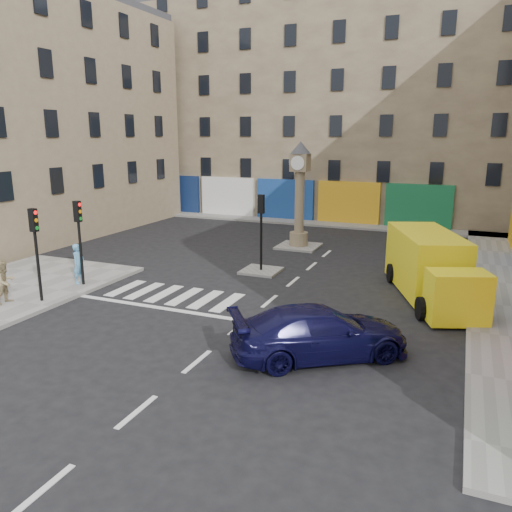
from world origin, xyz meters
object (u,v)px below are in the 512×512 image
Objects in this scene: traffic_light_island at (261,220)px; navy_sedan at (320,332)px; traffic_light_left_near at (35,240)px; pedestrian_tan at (5,282)px; traffic_light_left_far at (79,229)px; pedestrian_blue at (79,264)px; clock_pillar at (300,188)px; yellow_van at (430,267)px.

navy_sedan is at bearing -57.42° from traffic_light_island.
traffic_light_left_near is 0.68× the size of navy_sedan.
pedestrian_tan is at bearing -144.89° from traffic_light_left_near.
traffic_light_left_far reaches higher than navy_sedan.
traffic_light_left_far is 3.67m from pedestrian_tan.
pedestrian_blue is (-11.83, 2.92, 0.25)m from navy_sedan.
clock_pillar reaches higher than pedestrian_tan.
yellow_van is (7.89, -6.84, -2.26)m from clock_pillar.
yellow_van is (14.19, 4.56, -1.33)m from traffic_light_left_far.
traffic_light_left_far is 1.61m from pedestrian_blue.
pedestrian_tan is (-1.03, -0.73, -1.62)m from traffic_light_left_near.
traffic_light_island is 8.04m from yellow_van.
clock_pillar is at bearing 118.33° from yellow_van.
traffic_light_island is (6.30, 5.40, -0.03)m from traffic_light_left_far.
pedestrian_blue is 3.31m from pedestrian_tan.
yellow_van is 17.06m from pedestrian_tan.
traffic_light_left_near reaches higher than yellow_van.
traffic_light_island is at bearing 51.07° from traffic_light_left_near.
traffic_light_island is at bearing -41.24° from pedestrian_tan.
clock_pillar reaches higher than pedestrian_blue.
traffic_light_left_near is 11.71m from navy_sedan.
traffic_light_left_near is 2.40m from traffic_light_left_far.
yellow_van is at bearing -55.24° from navy_sedan.
clock_pillar is 0.82× the size of yellow_van.
pedestrian_blue is at bearing 96.33° from traffic_light_left_near.
traffic_light_island reaches higher than navy_sedan.
navy_sedan is at bearing -130.41° from yellow_van.
traffic_light_island is at bearing -58.59° from pedestrian_blue.
clock_pillar reaches higher than traffic_light_left_near.
pedestrian_tan is at bearing -116.79° from clock_pillar.
traffic_light_island is at bearing 40.60° from traffic_light_left_far.
traffic_light_island is at bearing -90.00° from clock_pillar.
clock_pillar is at bearing 65.45° from traffic_light_left_near.
traffic_light_island reaches higher than pedestrian_tan.
clock_pillar reaches higher than traffic_light_left_far.
traffic_light_left_near is 15.19m from clock_pillar.
traffic_light_island is 9.93m from navy_sedan.
navy_sedan is 12.60m from pedestrian_tan.
traffic_light_island reaches higher than yellow_van.
clock_pillar is 16.47m from pedestrian_tan.
pedestrian_tan is (-0.76, -3.22, -0.04)m from pedestrian_blue.
traffic_light_left_near reaches higher than navy_sedan.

